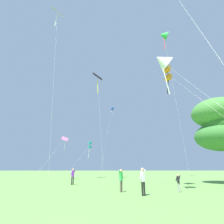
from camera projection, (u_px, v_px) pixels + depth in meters
name	position (u px, v px, depth m)	size (l,w,h in m)	color
kite_white_distant	(162.00, 61.00, 14.47)	(2.09, 9.55, 10.82)	white
kite_orange_box	(168.00, 74.00, 18.63)	(3.85, 8.97, 11.99)	orange
kite_blue_delta	(112.00, 109.00, 38.94)	(2.88, 5.61, 14.72)	blue
kite_black_large	(98.00, 81.00, 32.38)	(2.37, 5.98, 18.73)	black
kite_green_small	(164.00, 35.00, 39.12)	(3.04, 9.38, 30.77)	green
kite_teal_box	(90.00, 145.00, 36.21)	(4.26, 4.42, 6.92)	teal
kite_yellow_diamond	(57.00, 16.00, 30.37)	(4.39, 7.53, 28.49)	yellow
kite_pink_low	(64.00, 141.00, 28.76)	(2.50, 7.84, 6.75)	pink
person_with_spool	(121.00, 178.00, 12.94)	(0.38, 0.43, 1.56)	#665B4C
person_child_small	(178.00, 181.00, 12.69)	(0.40, 0.17, 1.23)	gray
person_near_tree	(73.00, 175.00, 18.81)	(0.47, 0.37, 1.62)	black
person_far_back	(143.00, 179.00, 11.22)	(0.49, 0.35, 1.65)	black
tree_left_oak	(221.00, 125.00, 20.86)	(6.41, 6.44, 9.61)	brown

